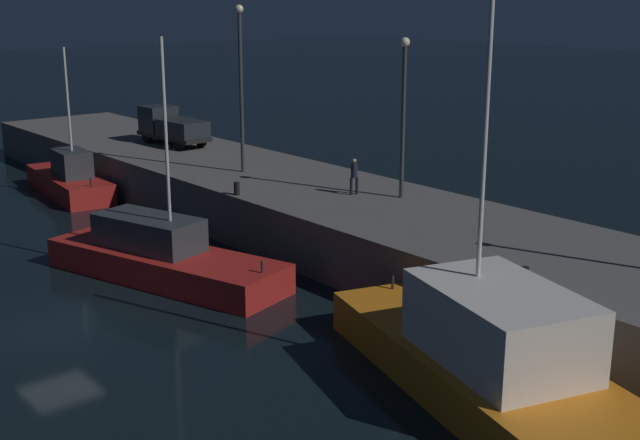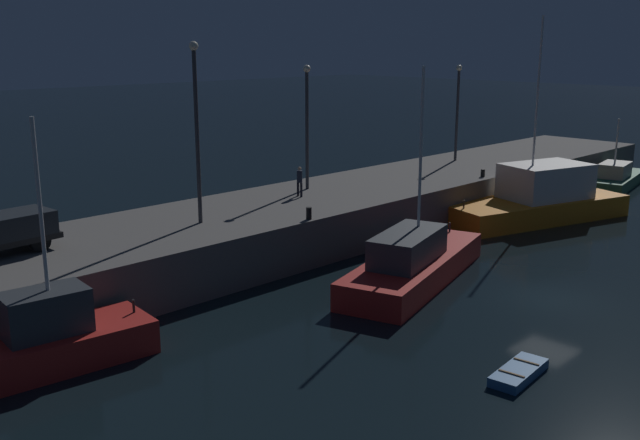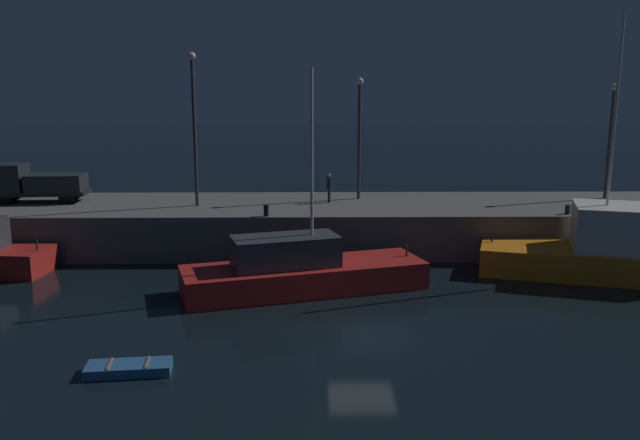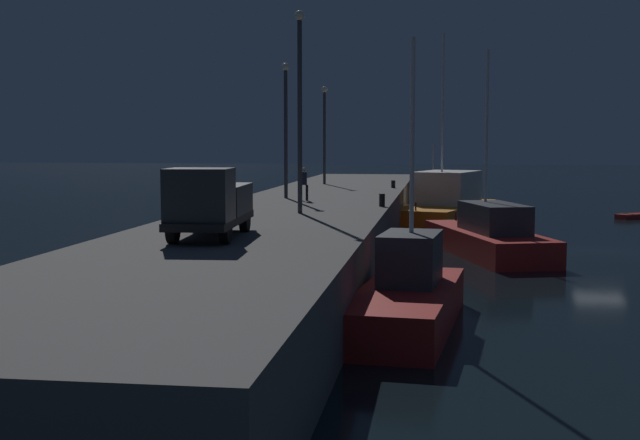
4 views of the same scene
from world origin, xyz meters
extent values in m
plane|color=black|center=(0.00, 0.00, 0.00)|extent=(320.00, 320.00, 0.00)
cube|color=#5B5956|center=(0.00, 14.93, 1.27)|extent=(70.03, 8.63, 2.53)
cube|color=orange|center=(13.09, 7.99, 0.69)|extent=(13.30, 7.75, 1.38)
cube|color=silver|center=(13.87, 7.75, 2.49)|extent=(6.19, 4.91, 2.21)
cylinder|color=silver|center=(12.69, 8.11, 8.18)|extent=(0.14, 0.14, 9.18)
cylinder|color=#262626|center=(7.54, 9.69, 1.63)|extent=(0.10, 0.10, 0.50)
cube|color=red|center=(-2.23, 5.85, 0.63)|extent=(11.68, 6.31, 1.25)
cube|color=#33383D|center=(-3.09, 5.59, 1.95)|extent=(5.21, 3.46, 1.39)
cylinder|color=silver|center=(-1.87, 5.96, 6.40)|extent=(0.14, 0.14, 7.51)
cylinder|color=#262626|center=(2.72, 7.32, 1.50)|extent=(0.10, 0.10, 0.50)
cube|color=#2D6647|center=(27.94, 9.02, 0.45)|extent=(8.98, 4.25, 0.90)
cube|color=#ADA899|center=(27.04, 8.85, 1.45)|extent=(3.49, 2.47, 1.10)
cylinder|color=silver|center=(26.79, 8.80, 3.73)|extent=(0.14, 0.14, 3.45)
cylinder|color=#262626|center=(31.84, 9.75, 1.15)|extent=(0.10, 0.10, 0.50)
cube|color=red|center=(-19.76, 9.19, 0.63)|extent=(9.11, 3.65, 1.27)
cube|color=#33383D|center=(-18.96, 9.10, 2.06)|extent=(3.04, 2.01, 1.58)
cylinder|color=silver|center=(-18.79, 9.08, 5.85)|extent=(0.14, 0.14, 6.00)
cylinder|color=#262626|center=(-15.71, 8.75, 1.52)|extent=(0.10, 0.10, 0.50)
cube|color=#B22823|center=(19.71, -5.86, 0.18)|extent=(2.62, 2.95, 0.35)
cube|color=olive|center=(20.10, -6.36, 0.37)|extent=(0.80, 0.65, 0.04)
cube|color=olive|center=(19.32, -5.35, 0.37)|extent=(0.80, 0.65, 0.04)
cylinder|color=#38383D|center=(-8.56, 14.27, 6.69)|extent=(0.20, 0.20, 8.32)
sphere|color=#F9EFCC|center=(-8.56, 14.27, 11.03)|extent=(0.44, 0.44, 0.44)
cylinder|color=#38383D|center=(1.04, 16.62, 6.02)|extent=(0.20, 0.20, 6.97)
sphere|color=#F9EFCC|center=(1.04, 16.62, 9.68)|extent=(0.44, 0.44, 0.44)
cylinder|color=#38383D|center=(16.46, 16.56, 5.85)|extent=(0.20, 0.20, 6.64)
sphere|color=#F9EFCC|center=(16.46, 16.56, 9.35)|extent=(0.44, 0.44, 0.44)
cylinder|color=black|center=(-19.99, 14.72, 2.98)|extent=(0.92, 0.33, 0.90)
cylinder|color=black|center=(-20.09, 16.36, 2.98)|extent=(0.92, 0.33, 0.90)
cylinder|color=black|center=(-16.40, 14.94, 2.98)|extent=(0.92, 0.33, 0.90)
cylinder|color=black|center=(-16.50, 16.58, 2.98)|extent=(0.92, 0.33, 0.90)
cube|color=black|center=(-18.24, 15.65, 3.11)|extent=(5.74, 2.29, 0.25)
cube|color=#23282D|center=(-19.93, 15.55, 4.04)|extent=(1.92, 2.06, 1.62)
cube|color=#23282D|center=(-17.23, 15.71, 3.72)|extent=(3.38, 2.15, 0.98)
cylinder|color=black|center=(-0.84, 15.16, 2.95)|extent=(0.14, 0.14, 0.83)
cylinder|color=black|center=(-0.80, 15.48, 2.95)|extent=(0.14, 0.14, 0.83)
cylinder|color=#1E2333|center=(-0.82, 15.32, 3.70)|extent=(0.36, 0.36, 0.68)
sphere|color=tan|center=(-0.82, 15.32, 4.16)|extent=(0.20, 0.20, 0.20)
cylinder|color=black|center=(12.05, 11.32, 2.78)|extent=(0.28, 0.28, 0.50)
cylinder|color=black|center=(-4.31, 10.97, 2.84)|extent=(0.28, 0.28, 0.62)
camera|label=1|loc=(27.74, -10.57, 11.72)|focal=46.61mm
camera|label=2|loc=(-29.04, -14.52, 11.25)|focal=40.85mm
camera|label=3|loc=(-1.93, -23.06, 9.13)|focal=36.32mm
camera|label=4|loc=(-45.60, 8.21, 5.71)|focal=48.40mm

